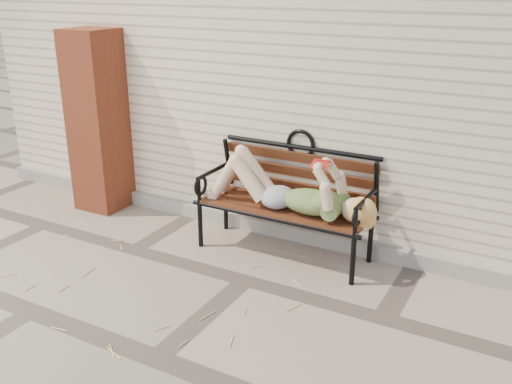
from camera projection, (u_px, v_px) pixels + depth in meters
The scene contains 7 objects.
ground at pixel (245, 280), 5.01m from camera, with size 80.00×80.00×0.00m, color gray.
house_wall at pixel (366, 65), 6.94m from camera, with size 8.00×4.00×3.00m, color beige.
foundation_strip at pixel (292, 232), 5.78m from camera, with size 8.00×0.10×0.15m, color gray.
brick_pillar at pixel (98, 122), 6.31m from camera, with size 0.50×0.50×2.00m, color #AF4627.
garden_bench at pixel (289, 187), 5.36m from camera, with size 1.78×0.71×1.15m.
reading_woman at pixel (284, 188), 5.23m from camera, with size 1.68×0.38×0.53m.
straw_scatter at pixel (136, 287), 4.89m from camera, with size 2.52×1.53×0.01m.
Camera 1 is at (2.20, -3.82, 2.50)m, focal length 40.00 mm.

